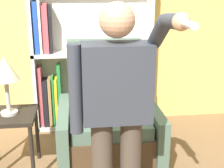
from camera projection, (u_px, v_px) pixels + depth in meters
wall_back at (73, 10)px, 3.65m from camera, size 8.00×0.11×2.80m
bookcase at (79, 58)px, 3.68m from camera, size 1.39×0.28×1.83m
armchair at (108, 127)px, 3.04m from camera, size 0.94×0.88×1.17m
person_standing at (117, 105)px, 2.07m from camera, size 0.60×0.78×1.59m
side_table at (11, 124)px, 2.81m from camera, size 0.45×0.45×0.58m
table_lamp at (5, 71)px, 2.66m from camera, size 0.24×0.24×0.53m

